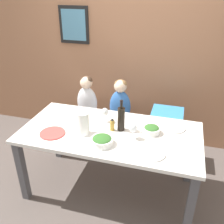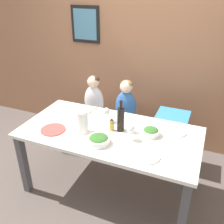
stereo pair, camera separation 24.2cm
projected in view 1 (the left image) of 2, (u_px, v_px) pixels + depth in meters
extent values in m
plane|color=#564C47|center=(110.00, 188.00, 2.79)|extent=(14.00, 14.00, 0.00)
cube|color=#9E6B4C|center=(136.00, 44.00, 3.17)|extent=(10.00, 0.06, 2.70)
cube|color=black|center=(74.00, 25.00, 3.24)|extent=(0.40, 0.02, 0.47)
cube|color=teal|center=(74.00, 25.00, 3.23)|extent=(0.33, 0.00, 0.39)
cube|color=white|center=(110.00, 133.00, 2.45)|extent=(1.75, 0.87, 0.03)
cube|color=#4C4C51|center=(22.00, 171.00, 2.51)|extent=(0.07, 0.07, 0.71)
cube|color=#4C4C51|center=(190.00, 207.00, 2.10)|extent=(0.07, 0.07, 0.71)
cube|color=#4C4C51|center=(57.00, 133.00, 3.15)|extent=(0.07, 0.07, 0.71)
cube|color=#4C4C51|center=(191.00, 155.00, 2.74)|extent=(0.07, 0.07, 0.71)
cylinder|color=silver|center=(75.00, 137.00, 3.32)|extent=(0.04, 0.04, 0.41)
cylinder|color=silver|center=(95.00, 141.00, 3.25)|extent=(0.04, 0.04, 0.41)
cylinder|color=silver|center=(83.00, 127.00, 3.57)|extent=(0.04, 0.04, 0.41)
cylinder|color=silver|center=(102.00, 130.00, 3.49)|extent=(0.04, 0.04, 0.41)
cube|color=white|center=(88.00, 119.00, 3.30)|extent=(0.43, 0.39, 0.05)
cylinder|color=silver|center=(106.00, 143.00, 3.21)|extent=(0.04, 0.04, 0.41)
cylinder|color=silver|center=(128.00, 146.00, 3.14)|extent=(0.04, 0.04, 0.41)
cylinder|color=silver|center=(112.00, 131.00, 3.46)|extent=(0.04, 0.04, 0.41)
cylinder|color=silver|center=(133.00, 134.00, 3.39)|extent=(0.04, 0.04, 0.41)
cube|color=white|center=(120.00, 123.00, 3.19)|extent=(0.43, 0.39, 0.05)
cylinder|color=silver|center=(153.00, 142.00, 3.03)|extent=(0.04, 0.04, 0.64)
cylinder|color=silver|center=(174.00, 145.00, 2.97)|extent=(0.04, 0.04, 0.64)
cylinder|color=silver|center=(156.00, 131.00, 3.24)|extent=(0.04, 0.04, 0.64)
cylinder|color=silver|center=(175.00, 134.00, 3.18)|extent=(0.04, 0.04, 0.64)
cube|color=teal|center=(167.00, 113.00, 2.94)|extent=(0.37, 0.33, 0.05)
ellipsoid|color=silver|center=(87.00, 102.00, 3.19)|extent=(0.26, 0.14, 0.42)
sphere|color=beige|center=(86.00, 83.00, 3.07)|extent=(0.15, 0.15, 0.15)
ellipsoid|color=#473323|center=(86.00, 81.00, 3.06)|extent=(0.15, 0.15, 0.11)
ellipsoid|color=#3366B2|center=(120.00, 107.00, 3.08)|extent=(0.26, 0.14, 0.42)
sphere|color=beige|center=(120.00, 86.00, 2.96)|extent=(0.15, 0.15, 0.15)
ellipsoid|color=olive|center=(121.00, 84.00, 2.96)|extent=(0.15, 0.15, 0.11)
cylinder|color=black|center=(121.00, 119.00, 2.42)|extent=(0.07, 0.07, 0.24)
cylinder|color=black|center=(121.00, 104.00, 2.34)|extent=(0.03, 0.03, 0.08)
cylinder|color=black|center=(121.00, 101.00, 2.33)|extent=(0.03, 0.03, 0.02)
cylinder|color=white|center=(83.00, 124.00, 2.35)|extent=(0.11, 0.11, 0.23)
cylinder|color=white|center=(132.00, 138.00, 2.33)|extent=(0.06, 0.06, 0.00)
cylinder|color=white|center=(133.00, 135.00, 2.32)|extent=(0.01, 0.01, 0.07)
ellipsoid|color=white|center=(133.00, 128.00, 2.28)|extent=(0.07, 0.07, 0.09)
cylinder|color=white|center=(105.00, 121.00, 2.61)|extent=(0.06, 0.06, 0.00)
cylinder|color=white|center=(105.00, 118.00, 2.60)|extent=(0.01, 0.01, 0.07)
ellipsoid|color=white|center=(105.00, 112.00, 2.56)|extent=(0.07, 0.07, 0.09)
cylinder|color=white|center=(102.00, 141.00, 2.24)|extent=(0.20, 0.20, 0.06)
ellipsoid|color=#336628|center=(102.00, 139.00, 2.23)|extent=(0.17, 0.17, 0.04)
cylinder|color=white|center=(151.00, 130.00, 2.41)|extent=(0.17, 0.17, 0.06)
ellipsoid|color=#336628|center=(152.00, 128.00, 2.39)|extent=(0.14, 0.14, 0.04)
cylinder|color=#D14C47|center=(52.00, 133.00, 2.40)|extent=(0.24, 0.24, 0.01)
cylinder|color=silver|center=(78.00, 112.00, 2.80)|extent=(0.24, 0.24, 0.01)
cylinder|color=silver|center=(173.00, 127.00, 2.50)|extent=(0.24, 0.24, 0.01)
cylinder|color=silver|center=(151.00, 153.00, 2.12)|extent=(0.24, 0.24, 0.01)
cylinder|color=#BC8E33|center=(112.00, 125.00, 2.44)|extent=(0.04, 0.04, 0.11)
cone|color=black|center=(112.00, 119.00, 2.41)|extent=(0.04, 0.04, 0.02)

